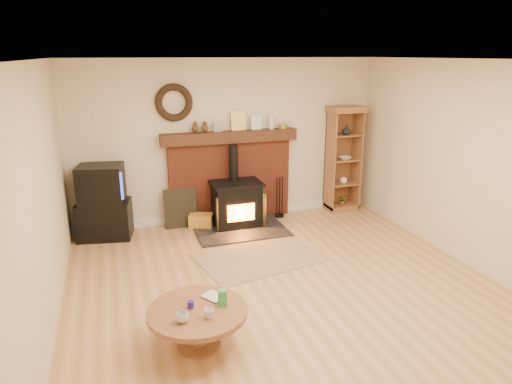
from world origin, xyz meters
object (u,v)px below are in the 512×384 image
object	(u,v)px
wood_stove	(237,205)
tv_unit	(103,203)
curio_cabinet	(343,159)
coffee_table	(198,316)

from	to	relation	value
wood_stove	tv_unit	world-z (taller)	wood_stove
curio_cabinet	coffee_table	xyz separation A→B (m)	(-3.17, -3.18, -0.59)
curio_cabinet	coffee_table	distance (m)	4.53
wood_stove	coffee_table	distance (m)	3.14
curio_cabinet	tv_unit	bearing A→B (deg)	-178.79
tv_unit	coffee_table	bearing A→B (deg)	-75.32
wood_stove	coffee_table	world-z (taller)	wood_stove
wood_stove	curio_cabinet	bearing A→B (deg)	8.00
curio_cabinet	coffee_table	world-z (taller)	curio_cabinet
wood_stove	coffee_table	xyz separation A→B (m)	(-1.19, -2.90, -0.03)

